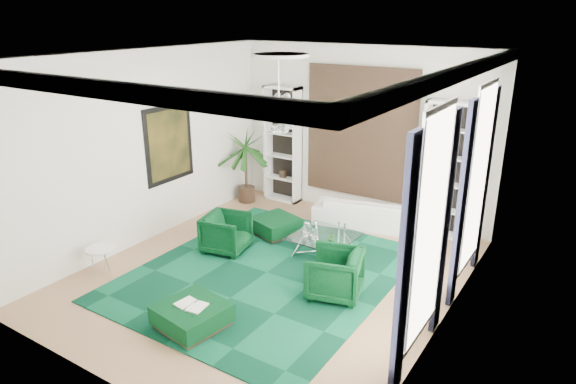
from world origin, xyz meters
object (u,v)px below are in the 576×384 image
Objects in this scene: sofa at (364,212)px; side_table at (102,261)px; palm at (246,157)px; ottoman_front at (192,316)px; armchair_right at (335,274)px; coffee_table at (324,245)px; armchair_left at (226,233)px; ottoman_side at (275,226)px.

side_table is at bearing 43.17° from sofa.
ottoman_front is at bearing -61.55° from palm.
armchair_right is 4.86m from palm.
sofa reaches higher than coffee_table.
ottoman_side is at bearing -29.90° from armchair_left.
ottoman_front is 5.47m from palm.
sofa reaches higher than ottoman_side.
armchair_left is 0.37× the size of palm.
armchair_right is (2.55, -0.36, 0.02)m from armchair_left.
palm is (-3.09, -0.14, 0.80)m from sofa.
armchair_left is 2.89m from palm.
coffee_table is at bearing -160.39° from armchair_right.
ottoman_front is at bearing -76.22° from ottoman_side.
coffee_table is at bearing 81.67° from ottoman_front.
side_table is 0.23× the size of palm.
coffee_table is 0.50× the size of palm.
ottoman_side is 1.65× the size of side_table.
armchair_left is 2.32m from side_table.
coffee_table is at bearing 74.92° from sofa.
coffee_table is 1.35× the size of ottoman_side.
ottoman_front is (0.85, -3.45, -0.00)m from ottoman_side.
side_table is at bearing 134.32° from armchair_left.
palm is at bearing 152.75° from coffee_table.
armchair_left is 1.23m from ottoman_side.
armchair_right reaches higher than sofa.
armchair_left reaches higher than coffee_table.
armchair_right is at bearing 22.35° from side_table.
side_table is (-1.64, -3.09, 0.06)m from ottoman_side.
armchair_right is 1.53m from coffee_table.
armchair_right is 2.36m from ottoman_front.
sofa is at bearing 56.37° from side_table.
palm is (-1.35, 2.44, 0.74)m from armchair_left.
sofa is at bearing 83.91° from ottoman_front.
armchair_right is at bearing -34.73° from ottoman_side.
ottoman_side is 3.56m from ottoman_front.
armchair_right reaches higher than ottoman_side.
coffee_table is (1.68, 0.88, -0.18)m from armchair_left.
sofa is at bearing 88.12° from coffee_table.
coffee_table is 3.53m from palm.
armchair_right is at bearing -110.40° from armchair_left.
armchair_left is 0.99× the size of ottoman_side.
ottoman_side is (-1.37, -1.43, -0.13)m from sofa.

